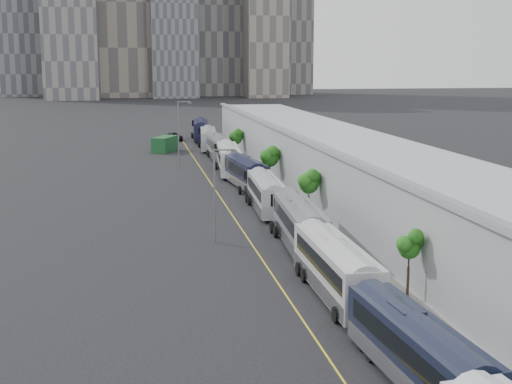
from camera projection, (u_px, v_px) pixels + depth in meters
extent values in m
cube|color=gray|center=(347.00, 222.00, 69.05)|extent=(10.00, 170.00, 0.12)
cube|color=gold|center=(240.00, 226.00, 67.28)|extent=(0.12, 160.00, 0.02)
cube|color=gray|center=(387.00, 187.00, 69.13)|extent=(12.00, 160.00, 6.80)
cube|color=gray|center=(388.00, 162.00, 68.69)|extent=(12.45, 160.40, 2.57)
cube|color=gray|center=(329.00, 151.00, 67.49)|extent=(0.30, 160.00, 0.40)
cube|color=slate|center=(173.00, 5.00, 308.87)|extent=(20.00, 20.00, 80.00)
cube|color=gray|center=(266.00, 17.00, 311.69)|extent=(18.00, 18.00, 70.00)
cube|color=slate|center=(287.00, 1.00, 346.69)|extent=(22.00, 22.00, 90.00)
cube|color=black|center=(416.00, 351.00, 33.83)|extent=(3.12, 12.13, 2.91)
cube|color=black|center=(418.00, 342.00, 33.56)|extent=(3.09, 10.70, 0.99)
cube|color=silver|center=(416.00, 369.00, 34.00)|extent=(3.14, 11.89, 0.93)
cube|color=black|center=(407.00, 309.00, 34.89)|extent=(1.32, 2.10, 0.28)
cube|color=#B9B9BC|center=(336.00, 268.00, 46.90)|extent=(2.69, 13.15, 3.18)
cube|color=black|center=(337.00, 260.00, 46.61)|extent=(2.75, 11.58, 1.08)
cube|color=silver|center=(335.00, 283.00, 47.09)|extent=(2.73, 12.89, 1.02)
cube|color=#B9B9BC|center=(330.00, 237.00, 48.06)|extent=(1.33, 2.23, 0.30)
cube|color=slate|center=(299.00, 223.00, 59.72)|extent=(3.48, 13.52, 3.24)
cube|color=black|center=(300.00, 217.00, 59.42)|extent=(3.44, 11.92, 1.10)
cube|color=silver|center=(299.00, 235.00, 59.91)|extent=(3.51, 13.25, 1.04)
cube|color=slate|center=(295.00, 199.00, 60.90)|extent=(1.47, 2.34, 0.31)
cube|color=#B0B3BB|center=(266.00, 193.00, 74.11)|extent=(3.17, 12.80, 3.07)
cube|color=black|center=(266.00, 188.00, 73.82)|extent=(3.15, 11.28, 1.04)
cube|color=silver|center=(266.00, 202.00, 74.28)|extent=(3.20, 12.54, 0.98)
cube|color=#B0B3BB|center=(264.00, 175.00, 75.23)|extent=(1.37, 2.21, 0.29)
cube|color=black|center=(244.00, 172.00, 88.24)|extent=(3.82, 13.14, 3.14)
cube|color=black|center=(245.00, 168.00, 87.94)|extent=(3.73, 11.59, 1.07)
cube|color=silver|center=(244.00, 180.00, 88.42)|extent=(3.83, 12.88, 1.00)
cube|color=black|center=(242.00, 157.00, 89.38)|extent=(1.50, 2.30, 0.30)
cube|color=silver|center=(228.00, 159.00, 99.48)|extent=(3.84, 13.92, 3.33)
cube|color=black|center=(229.00, 155.00, 99.17)|extent=(3.77, 12.28, 1.13)
cube|color=silver|center=(229.00, 166.00, 99.67)|extent=(3.86, 13.65, 1.07)
cube|color=silver|center=(227.00, 144.00, 100.69)|extent=(1.56, 2.43, 0.32)
cube|color=slate|center=(219.00, 148.00, 113.34)|extent=(2.67, 13.13, 3.18)
cube|color=black|center=(219.00, 144.00, 113.04)|extent=(2.72, 11.56, 1.08)
cube|color=silver|center=(219.00, 154.00, 113.52)|extent=(2.71, 12.87, 1.02)
cube|color=slate|center=(218.00, 136.00, 114.49)|extent=(1.32, 2.22, 0.30)
cube|color=#A6AAB0|center=(208.00, 139.00, 126.84)|extent=(3.83, 13.26, 3.17)
cube|color=black|center=(208.00, 135.00, 126.54)|extent=(3.74, 11.70, 1.08)
cube|color=silver|center=(208.00, 144.00, 127.02)|extent=(3.84, 13.00, 1.01)
cube|color=#A6AAB0|center=(207.00, 128.00, 127.99)|extent=(1.51, 2.33, 0.30)
cube|color=black|center=(201.00, 130.00, 141.99)|extent=(4.09, 14.20, 3.39)
cube|color=black|center=(201.00, 127.00, 141.67)|extent=(3.99, 12.53, 1.15)
cube|color=silver|center=(201.00, 135.00, 142.18)|extent=(4.10, 13.92, 1.09)
cube|color=black|center=(200.00, 120.00, 143.22)|extent=(1.61, 2.49, 0.32)
cylinder|color=black|center=(408.00, 272.00, 46.10)|extent=(0.18, 0.18, 3.83)
sphere|color=#125213|center=(409.00, 245.00, 45.78)|extent=(1.44, 1.44, 1.44)
cylinder|color=black|center=(309.00, 199.00, 70.72)|extent=(0.18, 0.18, 3.76)
sphere|color=#125213|center=(309.00, 181.00, 70.38)|extent=(1.96, 1.96, 1.96)
cylinder|color=black|center=(270.00, 171.00, 89.76)|extent=(0.18, 0.18, 3.72)
sphere|color=#125213|center=(270.00, 156.00, 89.42)|extent=(2.21, 2.21, 2.21)
cylinder|color=black|center=(236.00, 146.00, 118.55)|extent=(0.18, 0.18, 3.18)
sphere|color=#125213|center=(236.00, 136.00, 118.26)|extent=(2.09, 2.09, 2.09)
cylinder|color=#59595E|center=(214.00, 196.00, 60.49)|extent=(0.18, 0.18, 8.14)
cylinder|color=#59595E|center=(225.00, 150.00, 59.94)|extent=(1.80, 0.14, 0.14)
cube|color=#59595E|center=(234.00, 151.00, 60.10)|extent=(0.50, 0.22, 0.18)
cylinder|color=#59595E|center=(178.00, 135.00, 102.98)|extent=(0.18, 0.18, 9.82)
cylinder|color=#59595E|center=(184.00, 102.00, 102.27)|extent=(1.80, 0.14, 0.14)
cube|color=#59595E|center=(190.00, 103.00, 102.43)|extent=(0.50, 0.22, 0.18)
cube|color=#14421F|center=(165.00, 144.00, 123.72)|extent=(5.05, 7.04, 2.63)
imported|color=black|center=(174.00, 137.00, 141.43)|extent=(3.48, 5.90, 1.54)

